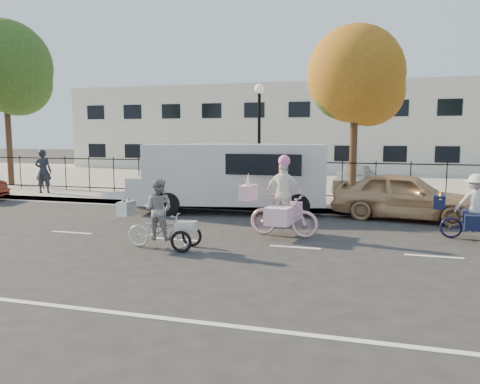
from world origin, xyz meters
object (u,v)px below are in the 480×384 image
(lamppost, at_px, (259,121))
(lot_car_d, at_px, (355,177))
(bull_bike, at_px, (474,214))
(zebra_trike, at_px, (159,221))
(unicorn_bike, at_px, (282,206))
(lot_car_b, at_px, (203,171))
(white_van, at_px, (232,175))
(pedestrian, at_px, (43,171))
(lot_car_c, at_px, (217,172))
(gold_sedan, at_px, (404,196))

(lamppost, distance_m, lot_car_d, 5.38)
(lamppost, height_order, bull_bike, lamppost)
(zebra_trike, height_order, bull_bike, bull_bike)
(unicorn_bike, bearing_deg, lot_car_b, 37.12)
(white_van, bearing_deg, zebra_trike, -102.11)
(lamppost, distance_m, white_van, 2.98)
(lot_car_b, bearing_deg, unicorn_bike, -74.79)
(lamppost, bearing_deg, pedestrian, -175.34)
(lot_car_c, bearing_deg, unicorn_bike, -50.98)
(pedestrian, distance_m, lot_car_b, 7.43)
(gold_sedan, bearing_deg, lot_car_c, 64.19)
(unicorn_bike, bearing_deg, lamppost, 26.26)
(unicorn_bike, xyz_separation_m, lot_car_d, (1.47, 9.06, -0.01))
(unicorn_bike, xyz_separation_m, gold_sedan, (3.16, 3.37, -0.04))
(white_van, height_order, pedestrian, white_van)
(bull_bike, bearing_deg, lamppost, 60.13)
(white_van, distance_m, lot_car_d, 6.88)
(bull_bike, relative_size, lot_car_b, 0.40)
(zebra_trike, height_order, unicorn_bike, unicorn_bike)
(lamppost, relative_size, unicorn_bike, 2.06)
(lot_car_b, bearing_deg, gold_sedan, -51.94)
(gold_sedan, height_order, lot_car_d, gold_sedan)
(lamppost, relative_size, white_van, 0.64)
(lamppost, xyz_separation_m, pedestrian, (-9.15, -0.74, -2.04))
(gold_sedan, xyz_separation_m, lot_car_c, (-7.90, 5.53, 0.16))
(white_van, height_order, lot_car_c, white_van)
(unicorn_bike, distance_m, bull_bike, 4.72)
(white_van, distance_m, gold_sedan, 5.55)
(zebra_trike, distance_m, white_van, 5.42)
(white_van, xyz_separation_m, gold_sedan, (5.52, 0.00, -0.53))
(unicorn_bike, bearing_deg, pedestrian, 73.12)
(lamppost, height_order, white_van, lamppost)
(lamppost, relative_size, zebra_trike, 2.31)
(lamppost, height_order, unicorn_bike, lamppost)
(white_van, bearing_deg, pedestrian, 159.34)
(zebra_trike, distance_m, unicorn_bike, 3.21)
(gold_sedan, bearing_deg, unicorn_bike, 145.99)
(lamppost, xyz_separation_m, bull_bike, (6.62, -4.79, -2.45))
(pedestrian, xyz_separation_m, lot_car_b, (5.19, 5.31, -0.30))
(pedestrian, height_order, lot_car_b, pedestrian)
(zebra_trike, xyz_separation_m, lot_car_d, (3.97, 11.07, 0.14))
(gold_sedan, bearing_deg, lamppost, 75.07)
(zebra_trike, relative_size, lot_car_d, 0.52)
(bull_bike, xyz_separation_m, white_van, (-7.00, 2.49, 0.60))
(gold_sedan, bearing_deg, zebra_trike, 142.70)
(pedestrian, bearing_deg, lamppost, 166.76)
(gold_sedan, distance_m, lot_car_d, 5.94)
(bull_bike, bearing_deg, unicorn_bike, 106.76)
(unicorn_bike, height_order, lot_car_c, unicorn_bike)
(zebra_trike, distance_m, gold_sedan, 7.81)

